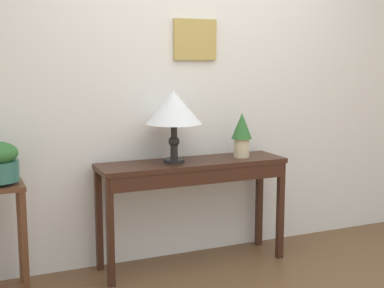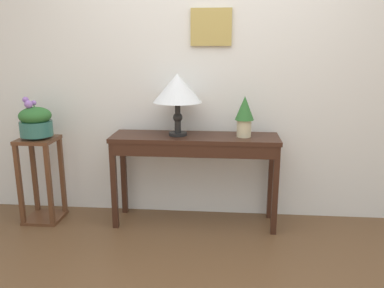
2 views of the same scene
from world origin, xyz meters
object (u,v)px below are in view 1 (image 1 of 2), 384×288
console_table (194,177)px  potted_plant_on_console (242,132)px  pedestal_stand_left (1,242)px  table_lamp (174,109)px

console_table → potted_plant_on_console: potted_plant_on_console is taller
console_table → potted_plant_on_console: 0.49m
potted_plant_on_console → pedestal_stand_left: 1.81m
potted_plant_on_console → pedestal_stand_left: size_ratio=0.45×
console_table → pedestal_stand_left: 1.35m
table_lamp → pedestal_stand_left: (-1.18, -0.05, -0.78)m
table_lamp → potted_plant_on_console: table_lamp is taller
pedestal_stand_left → console_table: bearing=1.3°
potted_plant_on_console → pedestal_stand_left: (-1.71, -0.05, -0.59)m
table_lamp → potted_plant_on_console: 0.57m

